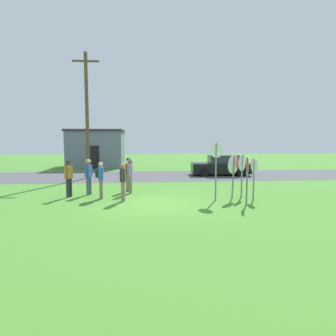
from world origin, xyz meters
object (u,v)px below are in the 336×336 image
utility_pole (87,114)px  person_with_sunhat (69,176)px  stop_sign_tallest (216,161)px  stop_sign_leaning_right (233,169)px  person_in_teal (123,180)px  person_near_signs (130,174)px  parked_car_on_street (221,166)px  stop_sign_leaning_left (254,172)px  person_holding_notes (128,172)px  stop_sign_nearest (242,168)px  person_in_blue (89,175)px  person_on_left (100,178)px  stop_sign_rear_right (247,171)px

utility_pole → person_with_sunhat: bearing=-87.4°
utility_pole → stop_sign_tallest: bearing=-49.0°
stop_sign_leaning_right → person_in_teal: stop_sign_leaning_right is taller
person_in_teal → stop_sign_tallest: bearing=-2.0°
person_in_teal → person_with_sunhat: 2.86m
person_near_signs → person_in_teal: (-0.24, -1.91, -0.03)m
parked_car_on_street → stop_sign_tallest: bearing=-106.5°
stop_sign_leaning_left → person_holding_notes: (-5.74, 2.73, -0.29)m
stop_sign_nearest → person_in_blue: stop_sign_nearest is taller
stop_sign_leaning_left → utility_pole: bearing=137.4°
stop_sign_leaning_left → person_in_teal: stop_sign_leaning_left is taller
stop_sign_leaning_right → person_on_left: bearing=175.6°
stop_sign_tallest → person_holding_notes: (-3.99, 2.75, -0.77)m
person_in_teal → person_on_left: bearing=148.5°
stop_sign_tallest → person_in_teal: bearing=178.0°
person_near_signs → person_on_left: bearing=-136.1°
stop_sign_leaning_right → person_in_blue: bearing=167.4°
stop_sign_rear_right → person_in_teal: bearing=168.8°
person_in_teal → person_with_sunhat: (-2.61, 1.17, 0.03)m
stop_sign_leaning_left → person_near_signs: bearing=160.1°
person_on_left → person_in_teal: 1.25m
utility_pole → stop_sign_nearest: 11.66m
stop_sign_tallest → person_on_left: 5.28m
parked_car_on_street → person_with_sunhat: bearing=-140.8°
stop_sign_nearest → person_on_left: stop_sign_nearest is taller
utility_pole → person_with_sunhat: utility_pole is taller
stop_sign_tallest → stop_sign_leaning_right: (0.89, 0.33, -0.37)m
stop_sign_nearest → stop_sign_leaning_right: stop_sign_nearest is taller
parked_car_on_street → person_on_left: (-7.82, -8.17, 0.29)m
utility_pole → person_holding_notes: utility_pole is taller
parked_car_on_street → person_in_blue: 11.12m
stop_sign_nearest → person_on_left: 6.58m
stop_sign_leaning_right → person_on_left: size_ratio=1.19×
stop_sign_tallest → stop_sign_nearest: (1.40, 0.62, -0.35)m
person_near_signs → parked_car_on_street: bearing=46.7°
person_holding_notes → person_in_blue: (-1.90, -0.90, 0.00)m
person_with_sunhat → stop_sign_leaning_left: bearing=-8.7°
stop_sign_leaning_right → person_holding_notes: bearing=153.6°
person_holding_notes → person_with_sunhat: (-2.72, -1.43, 0.00)m
stop_sign_leaning_left → stop_sign_rear_right: (-0.65, -0.91, 0.12)m
stop_sign_rear_right → person_near_signs: bearing=149.4°
parked_car_on_street → stop_sign_rear_right: bearing=-99.0°
stop_sign_rear_right → stop_sign_nearest: bearing=79.0°
utility_pole → person_in_teal: (2.92, -7.94, -3.50)m
person_in_blue → person_on_left: bearing=-55.7°
parked_car_on_street → person_holding_notes: person_holding_notes is taller
parked_car_on_street → stop_sign_leaning_left: bearing=-95.8°
stop_sign_tallest → person_in_blue: size_ratio=1.50×
stop_sign_leaning_right → person_near_signs: (-4.75, 1.73, -0.39)m
person_with_sunhat → person_in_blue: bearing=32.8°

